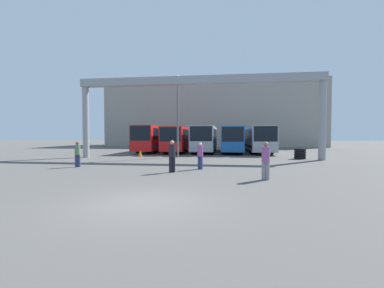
% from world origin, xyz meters
% --- Properties ---
extents(ground_plane, '(200.00, 200.00, 0.00)m').
position_xyz_m(ground_plane, '(0.00, 0.00, 0.00)').
color(ground_plane, '#514F4C').
extents(building_backdrop, '(40.93, 12.00, 12.24)m').
position_xyz_m(building_backdrop, '(0.00, 44.76, 6.12)').
color(building_backdrop, gray).
rests_on(building_backdrop, ground).
extents(overhead_gantry, '(22.13, 0.80, 7.44)m').
position_xyz_m(overhead_gantry, '(0.00, 15.37, 6.05)').
color(overhead_gantry, gray).
rests_on(overhead_gantry, ground).
extents(bus_slot_0, '(2.51, 10.38, 3.26)m').
position_xyz_m(bus_slot_0, '(-6.62, 24.24, 1.87)').
color(bus_slot_0, red).
rests_on(bus_slot_0, ground).
extents(bus_slot_1, '(2.54, 10.43, 3.10)m').
position_xyz_m(bus_slot_1, '(-3.31, 24.27, 1.79)').
color(bus_slot_1, red).
rests_on(bus_slot_1, ground).
extents(bus_slot_2, '(2.61, 10.73, 3.19)m').
position_xyz_m(bus_slot_2, '(0.00, 24.42, 1.84)').
color(bus_slot_2, '#999EA5').
rests_on(bus_slot_2, ground).
extents(bus_slot_3, '(2.46, 12.16, 3.10)m').
position_xyz_m(bus_slot_3, '(3.31, 25.13, 1.79)').
color(bus_slot_3, '#1959A5').
rests_on(bus_slot_3, ground).
extents(bus_slot_4, '(2.62, 12.50, 3.17)m').
position_xyz_m(bus_slot_4, '(6.62, 25.30, 1.83)').
color(bus_slot_4, '#999EA5').
rests_on(bus_slot_4, ground).
extents(pedestrian_mid_left, '(0.38, 0.38, 1.84)m').
position_xyz_m(pedestrian_mid_left, '(-0.45, 6.60, 0.97)').
color(pedestrian_mid_left, black).
rests_on(pedestrian_mid_left, ground).
extents(pedestrian_mid_right, '(0.38, 0.38, 1.82)m').
position_xyz_m(pedestrian_mid_right, '(4.49, 4.75, 0.97)').
color(pedestrian_mid_right, gray).
rests_on(pedestrian_mid_right, ground).
extents(pedestrian_near_center, '(0.36, 0.36, 1.71)m').
position_xyz_m(pedestrian_near_center, '(-7.26, 8.22, 0.91)').
color(pedestrian_near_center, navy).
rests_on(pedestrian_near_center, ground).
extents(pedestrian_near_right, '(0.35, 0.35, 1.68)m').
position_xyz_m(pedestrian_near_right, '(1.01, 8.17, 0.89)').
color(pedestrian_near_right, navy).
rests_on(pedestrian_near_right, ground).
extents(traffic_cone, '(0.42, 0.42, 0.69)m').
position_xyz_m(traffic_cone, '(-5.86, 16.82, 0.34)').
color(traffic_cone, orange).
rests_on(traffic_cone, ground).
extents(tire_stack, '(1.04, 1.04, 0.96)m').
position_xyz_m(tire_stack, '(9.24, 16.31, 0.48)').
color(tire_stack, black).
rests_on(tire_stack, ground).
extents(lamp_post, '(0.36, 0.36, 7.90)m').
position_xyz_m(lamp_post, '(-2.00, 16.62, 4.31)').
color(lamp_post, '#595B60').
rests_on(lamp_post, ground).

